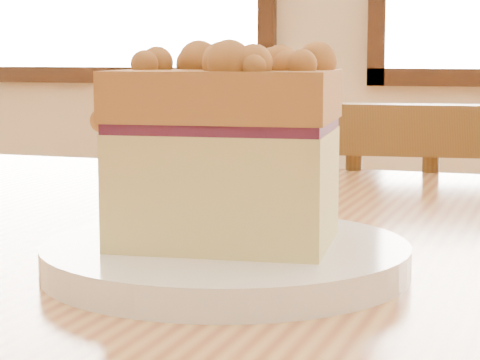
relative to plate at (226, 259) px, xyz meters
name	(u,v)px	position (x,y,z in m)	size (l,w,h in m)	color
plate	(226,259)	(0.00, 0.00, 0.00)	(0.21, 0.21, 0.02)	white
cake_slice	(225,141)	(0.00, 0.00, 0.07)	(0.13, 0.10, 0.12)	tan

